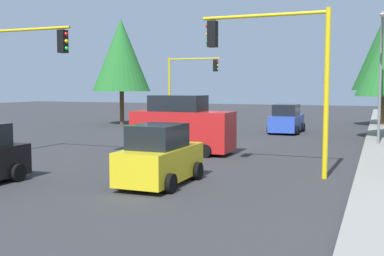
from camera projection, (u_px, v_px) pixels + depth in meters
ground_plane at (189, 148)px, 24.69m from camera, size 120.00×120.00×0.00m
traffic_signal_near_right at (19, 66)px, 20.89m from camera, size 0.36×4.59×5.83m
traffic_signal_near_left at (276, 60)px, 16.67m from camera, size 0.36×4.59×5.86m
traffic_signal_far_right at (189, 77)px, 39.40m from camera, size 0.36×4.59×5.63m
street_lamp_curbside at (381, 64)px, 24.26m from camera, size 2.15×0.28×7.00m
tree_opposite_side at (121, 55)px, 39.34m from camera, size 4.81×4.81×8.82m
delivery_van_red at (182, 126)px, 22.57m from camera, size 2.22×4.80×2.77m
car_yellow at (160, 157)px, 15.36m from camera, size 3.66×1.94×1.98m
car_blue at (287, 120)px, 32.43m from camera, size 4.14×2.09×1.98m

